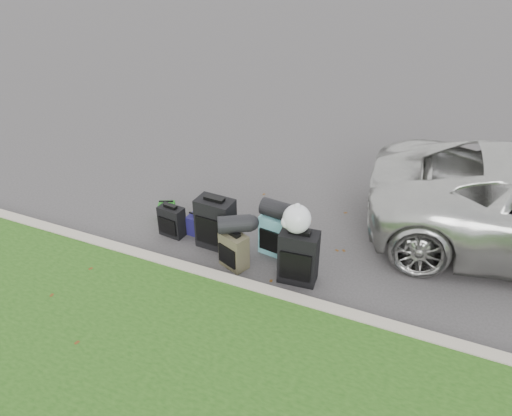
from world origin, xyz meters
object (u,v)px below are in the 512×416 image
at_px(suitcase_large_black_left, 216,223).
at_px(tote_navy, 197,225).
at_px(suitcase_olive, 234,251).
at_px(suitcase_large_black_right, 299,257).
at_px(suitcase_small_black, 172,221).
at_px(tote_green, 167,211).
at_px(suitcase_teal, 275,235).

xyz_separation_m(suitcase_large_black_left, tote_navy, (-0.42, 0.16, -0.24)).
relative_size(suitcase_olive, suitcase_large_black_right, 0.70).
height_order(suitcase_small_black, suitcase_olive, suitcase_olive).
relative_size(suitcase_large_black_left, suitcase_large_black_right, 1.03).
bearing_deg(tote_green, suitcase_small_black, -72.36).
relative_size(suitcase_small_black, suitcase_large_black_left, 0.62).
bearing_deg(suitcase_large_black_right, tote_green, 160.30).
relative_size(suitcase_small_black, tote_navy, 1.58).
height_order(suitcase_large_black_right, tote_green, suitcase_large_black_right).
relative_size(suitcase_small_black, suitcase_large_black_right, 0.64).
bearing_deg(suitcase_small_black, tote_navy, 33.82).
distance_m(tote_green, tote_navy, 0.69).
bearing_deg(suitcase_large_black_right, suitcase_olive, 178.69).
distance_m(suitcase_large_black_left, tote_green, 1.16).
distance_m(suitcase_small_black, suitcase_teal, 1.65).
xyz_separation_m(suitcase_large_black_left, suitcase_large_black_right, (1.40, -0.28, -0.01)).
height_order(suitcase_small_black, tote_green, suitcase_small_black).
bearing_deg(suitcase_large_black_left, suitcase_teal, 14.78).
distance_m(suitcase_teal, tote_green, 1.98).
bearing_deg(tote_navy, tote_green, 168.84).
bearing_deg(tote_navy, suitcase_large_black_left, -16.47).
height_order(suitcase_small_black, suitcase_teal, suitcase_teal).
bearing_deg(suitcase_large_black_right, suitcase_large_black_left, 163.01).
xyz_separation_m(suitcase_large_black_right, tote_navy, (-1.82, 0.44, -0.23)).
height_order(suitcase_small_black, suitcase_large_black_right, suitcase_large_black_right).
bearing_deg(suitcase_small_black, tote_green, 138.52).
relative_size(suitcase_small_black, suitcase_olive, 0.91).
height_order(suitcase_small_black, suitcase_large_black_left, suitcase_large_black_left).
xyz_separation_m(suitcase_small_black, suitcase_teal, (1.64, 0.21, 0.07)).
height_order(suitcase_small_black, tote_navy, suitcase_small_black).
bearing_deg(suitcase_teal, tote_navy, -171.01).
bearing_deg(suitcase_teal, tote_green, -176.78).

